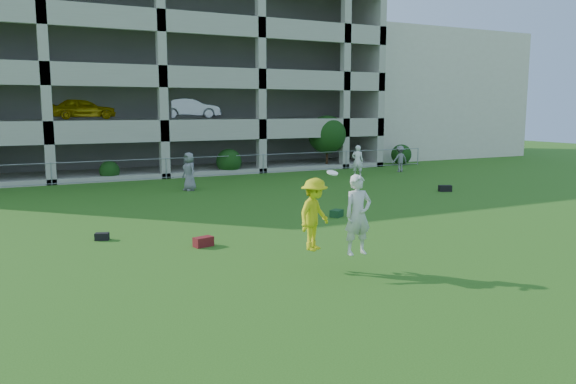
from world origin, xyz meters
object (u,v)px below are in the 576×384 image
stucco_building (397,96)px  bystander_f (400,159)px  bystander_e (358,161)px  bystander_c (189,172)px  parking_garage (131,78)px  crate_d (357,196)px  frisbee_contest (328,214)px

stucco_building → bystander_f: (-8.97, -12.05, -4.18)m
bystander_f → bystander_e: bearing=14.4°
bystander_c → parking_garage: parking_garage is taller
bystander_c → bystander_e: size_ratio=1.01×
bystander_e → crate_d: size_ratio=5.23×
bystander_f → crate_d: bystander_f is taller
parking_garage → bystander_f: bearing=-40.0°
stucco_building → bystander_f: size_ratio=9.78×
bystander_e → bystander_f: bearing=-132.7°
stucco_building → crate_d: (-17.48, -19.99, -4.85)m
bystander_c → parking_garage: size_ratio=0.06×
stucco_building → parking_garage: (-23.00, -0.30, 1.01)m
bystander_e → parking_garage: bearing=-16.4°
bystander_c → frisbee_contest: 14.80m
stucco_building → bystander_f: stucco_building is taller
stucco_building → parking_garage: parking_garage is taller
bystander_c → crate_d: size_ratio=5.27×
stucco_building → parking_garage: size_ratio=0.53×
bystander_e → bystander_c: bearing=40.3°
bystander_f → frisbee_contest: 22.57m
stucco_building → bystander_e: 18.58m
bystander_c → bystander_f: 14.32m
stucco_building → crate_d: 26.99m
stucco_building → frisbee_contest: size_ratio=7.80×
crate_d → frisbee_contest: 11.07m
crate_d → frisbee_contest: size_ratio=0.17×
stucco_building → bystander_e: (-12.72, -12.91, -4.09)m
bystander_f → crate_d: (-8.51, -7.94, -0.67)m
frisbee_contest → crate_d: bearing=52.6°
bystander_c → frisbee_contest: bearing=-18.1°
bystander_c → bystander_f: (14.19, 1.92, -0.10)m
bystander_c → bystander_e: 10.50m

